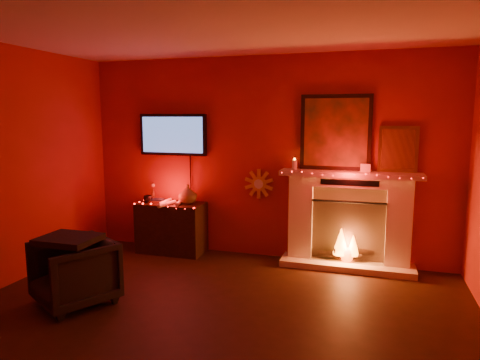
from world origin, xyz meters
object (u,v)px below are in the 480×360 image
Objects in this scene: sunburst_clock at (259,184)px; console_table at (172,225)px; fireplace at (348,211)px; armchair at (74,272)px; tv at (173,135)px.

console_table is at bearing -169.66° from sunburst_clock.
fireplace is 3.28m from armchair.
armchair is at bearing -96.13° from console_table.
sunburst_clock is at bearing 85.72° from armchair.
tv is at bearing 178.50° from fireplace.
sunburst_clock is at bearing 175.63° from fireplace.
console_table is 1.34× the size of armchair.
sunburst_clock is 2.58m from armchair.
sunburst_clock is 1.37m from console_table.
console_table is (-1.20, -0.22, -0.61)m from sunburst_clock.
sunburst_clock is (-1.19, 0.09, 0.28)m from fireplace.
console_table is at bearing 113.78° from armchair.
armchair is at bearing -124.19° from sunburst_clock.
armchair is (-0.20, -1.84, -0.06)m from console_table.
sunburst_clock reaches higher than armchair.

